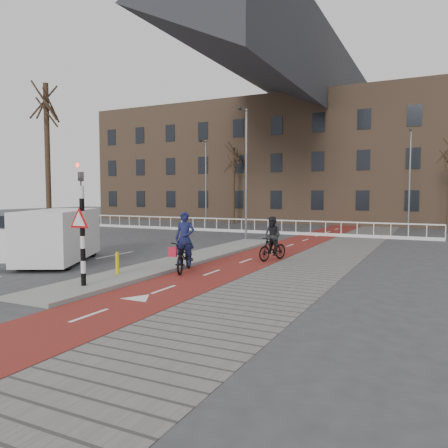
% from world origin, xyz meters
% --- Properties ---
extents(ground, '(120.00, 120.00, 0.00)m').
position_xyz_m(ground, '(0.00, 0.00, 0.00)').
color(ground, '#38383A').
rests_on(ground, ground).
extents(bike_lane, '(2.50, 60.00, 0.01)m').
position_xyz_m(bike_lane, '(1.50, 10.00, 0.01)').
color(bike_lane, maroon).
rests_on(bike_lane, ground).
extents(sidewalk, '(3.00, 60.00, 0.01)m').
position_xyz_m(sidewalk, '(4.30, 10.00, 0.01)').
color(sidewalk, slate).
rests_on(sidewalk, ground).
extents(curb_island, '(1.80, 16.00, 0.12)m').
position_xyz_m(curb_island, '(-0.70, 4.00, 0.06)').
color(curb_island, gray).
rests_on(curb_island, ground).
extents(traffic_signal, '(0.80, 0.80, 3.68)m').
position_xyz_m(traffic_signal, '(-0.60, -2.02, 1.99)').
color(traffic_signal, black).
rests_on(traffic_signal, curb_island).
extents(bollard, '(0.12, 0.12, 0.73)m').
position_xyz_m(bollard, '(-0.90, -0.15, 0.48)').
color(bollard, yellow).
rests_on(bollard, curb_island).
extents(cyclist_near, '(1.34, 2.19, 2.13)m').
position_xyz_m(cyclist_near, '(0.55, 1.75, 0.72)').
color(cyclist_near, black).
rests_on(cyclist_near, bike_lane).
extents(cyclist_far, '(1.03, 1.73, 1.81)m').
position_xyz_m(cyclist_far, '(2.45, 5.59, 0.76)').
color(cyclist_far, black).
rests_on(cyclist_far, bike_lane).
extents(van, '(4.04, 5.28, 2.12)m').
position_xyz_m(van, '(-5.06, 1.29, 1.12)').
color(van, white).
rests_on(van, ground).
extents(railing, '(28.00, 0.10, 0.99)m').
position_xyz_m(railing, '(-5.00, 17.00, 0.31)').
color(railing, silver).
rests_on(railing, ground).
extents(townhouse_row, '(46.00, 10.00, 15.90)m').
position_xyz_m(townhouse_row, '(-3.00, 32.00, 7.81)').
color(townhouse_row, '#7F6047').
rests_on(townhouse_row, ground).
extents(tree_left, '(0.29, 0.29, 8.89)m').
position_xyz_m(tree_left, '(-11.20, 6.35, 4.45)').
color(tree_left, '#332416').
rests_on(tree_left, ground).
extents(tree_mid, '(0.27, 0.27, 7.01)m').
position_xyz_m(tree_mid, '(-8.57, 25.48, 3.51)').
color(tree_mid, '#332416').
rests_on(tree_mid, ground).
extents(streetlight_near, '(0.12, 0.12, 7.85)m').
position_xyz_m(streetlight_near, '(-1.97, 13.08, 3.93)').
color(streetlight_near, slate).
rests_on(streetlight_near, ground).
extents(streetlight_left, '(0.12, 0.12, 7.23)m').
position_xyz_m(streetlight_left, '(-9.13, 21.12, 3.62)').
color(streetlight_left, slate).
rests_on(streetlight_left, ground).
extents(streetlight_right, '(0.12, 0.12, 7.36)m').
position_xyz_m(streetlight_right, '(6.67, 22.78, 3.68)').
color(streetlight_right, slate).
rests_on(streetlight_right, ground).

